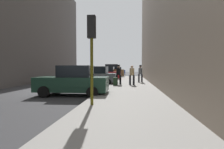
{
  "coord_description": "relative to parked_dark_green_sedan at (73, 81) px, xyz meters",
  "views": [
    {
      "loc": [
        6.08,
        -11.59,
        1.66
      ],
      "look_at": [
        4.3,
        4.82,
        1.02
      ],
      "focal_mm": 28.0,
      "sensor_mm": 36.0,
      "label": 1
    }
  ],
  "objects": [
    {
      "name": "ground_plane",
      "position": [
        -2.65,
        1.45,
        -0.85
      ],
      "size": [
        120.0,
        120.0,
        0.0
      ],
      "primitive_type": "plane",
      "color": "#38383A"
    },
    {
      "name": "sidewalk",
      "position": [
        3.35,
        1.45,
        -0.77
      ],
      "size": [
        4.0,
        40.0,
        0.15
      ],
      "primitive_type": "cube",
      "color": "gray",
      "rests_on": "ground_plane"
    },
    {
      "name": "parked_dark_green_sedan",
      "position": [
        0.0,
        0.0,
        0.0
      ],
      "size": [
        4.26,
        2.17,
        1.79
      ],
      "color": "#193828",
      "rests_on": "ground_plane"
    },
    {
      "name": "parked_gray_coupe",
      "position": [
        -0.0,
        6.85,
        0.0
      ],
      "size": [
        4.27,
        2.19,
        1.79
      ],
      "color": "slate",
      "rests_on": "ground_plane"
    },
    {
      "name": "parked_red_hatchback",
      "position": [
        0.0,
        13.54,
        0.0
      ],
      "size": [
        4.21,
        2.09,
        1.79
      ],
      "color": "#B2191E",
      "rests_on": "ground_plane"
    },
    {
      "name": "parked_bronze_suv",
      "position": [
        -0.0,
        19.5,
        0.18
      ],
      "size": [
        4.65,
        2.17,
        2.25
      ],
      "color": "brown",
      "rests_on": "ground_plane"
    },
    {
      "name": "parked_silver_sedan",
      "position": [
        0.0,
        25.68,
        0.0
      ],
      "size": [
        4.23,
        2.12,
        1.79
      ],
      "color": "#B7BABF",
      "rests_on": "ground_plane"
    },
    {
      "name": "parked_blue_sedan",
      "position": [
        0.0,
        32.21,
        0.0
      ],
      "size": [
        4.21,
        2.08,
        1.79
      ],
      "color": "navy",
      "rests_on": "ground_plane"
    },
    {
      "name": "fire_hydrant",
      "position": [
        1.8,
        6.71,
        -0.35
      ],
      "size": [
        0.42,
        0.22,
        0.7
      ],
      "color": "red",
      "rests_on": "sidewalk"
    },
    {
      "name": "traffic_light",
      "position": [
        1.85,
        -3.19,
        1.91
      ],
      "size": [
        0.32,
        0.32,
        3.6
      ],
      "color": "#514C0F",
      "rests_on": "sidewalk"
    },
    {
      "name": "pedestrian_with_fedora",
      "position": [
        2.32,
        5.59,
        0.29
      ],
      "size": [
        0.52,
        0.44,
        1.78
      ],
      "color": "black",
      "rests_on": "sidewalk"
    },
    {
      "name": "pedestrian_in_tan_coat",
      "position": [
        3.52,
        5.22,
        0.26
      ],
      "size": [
        0.52,
        0.45,
        1.71
      ],
      "color": "black",
      "rests_on": "sidewalk"
    },
    {
      "name": "pedestrian_with_beanie",
      "position": [
        4.4,
        7.99,
        0.29
      ],
      "size": [
        0.53,
        0.49,
        1.78
      ],
      "color": "#333338",
      "rests_on": "sidewalk"
    },
    {
      "name": "rolling_suitcase",
      "position": [
        2.11,
        4.81,
        -0.36
      ],
      "size": [
        0.38,
        0.58,
        1.04
      ],
      "color": "black",
      "rests_on": "sidewalk"
    }
  ]
}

